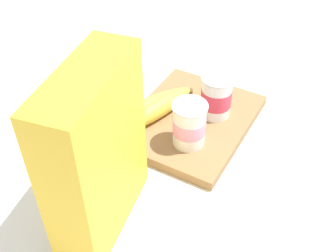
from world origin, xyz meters
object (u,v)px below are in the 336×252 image
at_px(cereal_box, 96,156).
at_px(yogurt_cup_front, 216,96).
at_px(banana_bunch, 157,106).
at_px(yogurt_cup_back, 189,124).
at_px(cutting_board, 191,121).

height_order(cereal_box, yogurt_cup_front, cereal_box).
xyz_separation_m(yogurt_cup_front, banana_bunch, (0.05, -0.10, -0.03)).
distance_m(cereal_box, yogurt_cup_back, 0.23).
height_order(cereal_box, banana_bunch, cereal_box).
distance_m(cereal_box, yogurt_cup_front, 0.32).
bearing_deg(cutting_board, banana_bunch, -72.94).
relative_size(yogurt_cup_back, banana_bunch, 0.48).
height_order(cereal_box, yogurt_cup_back, cereal_box).
xyz_separation_m(cutting_board, banana_bunch, (0.02, -0.07, 0.03)).
bearing_deg(banana_bunch, yogurt_cup_back, 63.62).
distance_m(cutting_board, yogurt_cup_front, 0.07).
xyz_separation_m(cutting_board, yogurt_cup_front, (-0.03, 0.04, 0.05)).
relative_size(cereal_box, yogurt_cup_front, 3.19).
distance_m(yogurt_cup_front, yogurt_cup_back, 0.10).
bearing_deg(yogurt_cup_front, cereal_box, -10.36).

